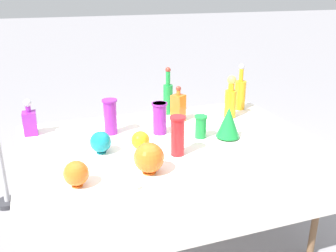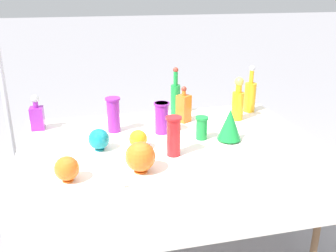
# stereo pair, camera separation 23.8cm
# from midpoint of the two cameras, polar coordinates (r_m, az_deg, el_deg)

# --- Properties ---
(ground_plane) EXTENTS (40.00, 40.00, 0.00)m
(ground_plane) POSITION_cam_midpoint_polar(r_m,az_deg,el_deg) (2.80, -2.54, -16.70)
(ground_plane) COLOR gray
(display_table) EXTENTS (1.87, 1.20, 0.76)m
(display_table) POSITION_cam_midpoint_polar(r_m,az_deg,el_deg) (2.40, -2.50, -3.84)
(display_table) COLOR white
(display_table) RESTS_ON ground
(tall_bottle_0) EXTENTS (0.09, 0.09, 0.37)m
(tall_bottle_0) POSITION_cam_midpoint_polar(r_m,az_deg,el_deg) (3.03, 8.72, 5.00)
(tall_bottle_0) COLOR orange
(tall_bottle_0) RESTS_ON display_table
(tall_bottle_1) EXTENTS (0.07, 0.07, 0.37)m
(tall_bottle_1) POSITION_cam_midpoint_polar(r_m,az_deg,el_deg) (2.88, -2.37, 4.50)
(tall_bottle_1) COLOR #198C38
(tall_bottle_1) RESTS_ON display_table
(tall_bottle_2) EXTENTS (0.09, 0.09, 0.32)m
(tall_bottle_2) POSITION_cam_midpoint_polar(r_m,az_deg,el_deg) (2.82, 7.14, 3.97)
(tall_bottle_2) COLOR orange
(tall_bottle_2) RESTS_ON display_table
(square_decanter_0) EXTENTS (0.11, 0.11, 0.27)m
(square_decanter_0) POSITION_cam_midpoint_polar(r_m,az_deg,el_deg) (2.72, -0.92, 2.87)
(square_decanter_0) COLOR orange
(square_decanter_0) RESTS_ON display_table
(square_decanter_1) EXTENTS (0.09, 0.09, 0.25)m
(square_decanter_1) POSITION_cam_midpoint_polar(r_m,az_deg,el_deg) (2.68, -22.74, 0.72)
(square_decanter_1) COLOR purple
(square_decanter_1) RESTS_ON display_table
(slender_vase_0) EXTENTS (0.08, 0.08, 0.15)m
(slender_vase_0) POSITION_cam_midpoint_polar(r_m,az_deg,el_deg) (2.43, 2.24, -0.02)
(slender_vase_0) COLOR #198C38
(slender_vase_0) RESTS_ON display_table
(slender_vase_1) EXTENTS (0.10, 0.10, 0.24)m
(slender_vase_1) POSITION_cam_midpoint_polar(r_m,az_deg,el_deg) (2.53, -11.46, 1.49)
(slender_vase_1) COLOR purple
(slender_vase_1) RESTS_ON display_table
(slender_vase_2) EXTENTS (0.09, 0.09, 0.24)m
(slender_vase_2) POSITION_cam_midpoint_polar(r_m,az_deg,el_deg) (2.17, -1.66, -1.41)
(slender_vase_2) COLOR red
(slender_vase_2) RESTS_ON display_table
(slender_vase_3) EXTENTS (0.11, 0.11, 0.21)m
(slender_vase_3) POSITION_cam_midpoint_polar(r_m,az_deg,el_deg) (2.50, -4.01, 1.28)
(slender_vase_3) COLOR purple
(slender_vase_3) RESTS_ON display_table
(fluted_vase_0) EXTENTS (0.15, 0.15, 0.21)m
(fluted_vase_0) POSITION_cam_midpoint_polar(r_m,az_deg,el_deg) (2.43, 6.45, 0.53)
(fluted_vase_0) COLOR #198C38
(fluted_vase_0) RESTS_ON display_table
(round_bowl_0) EXTENTS (0.11, 0.11, 0.12)m
(round_bowl_0) POSITION_cam_midpoint_polar(r_m,az_deg,el_deg) (2.27, -7.23, -2.24)
(round_bowl_0) COLOR orange
(round_bowl_0) RESTS_ON display_table
(round_bowl_1) EXTENTS (0.13, 0.13, 0.13)m
(round_bowl_1) POSITION_cam_midpoint_polar(r_m,az_deg,el_deg) (2.27, -13.21, -2.46)
(round_bowl_1) COLOR teal
(round_bowl_1) RESTS_ON display_table
(round_bowl_2) EXTENTS (0.16, 0.16, 0.17)m
(round_bowl_2) POSITION_cam_midpoint_polar(r_m,az_deg,el_deg) (1.99, -6.36, -4.92)
(round_bowl_2) COLOR orange
(round_bowl_2) RESTS_ON display_table
(round_bowl_3) EXTENTS (0.13, 0.13, 0.13)m
(round_bowl_3) POSITION_cam_midpoint_polar(r_m,az_deg,el_deg) (1.94, -17.29, -7.01)
(round_bowl_3) COLOR orange
(round_bowl_3) RESTS_ON display_table
(price_tag_left) EXTENTS (0.07, 0.02, 0.05)m
(price_tag_left) POSITION_cam_midpoint_polar(r_m,az_deg,el_deg) (1.87, -9.29, -9.20)
(price_tag_left) COLOR white
(price_tag_left) RESTS_ON display_table
(price_tag_center) EXTENTS (0.05, 0.02, 0.04)m
(price_tag_center) POSITION_cam_midpoint_polar(r_m,az_deg,el_deg) (2.07, 8.58, -6.11)
(price_tag_center) COLOR white
(price_tag_center) RESTS_ON display_table
(cardboard_box_behind_left) EXTENTS (0.45, 0.42, 0.40)m
(cardboard_box_behind_left) POSITION_cam_midpoint_polar(r_m,az_deg,el_deg) (3.85, -13.23, -3.54)
(cardboard_box_behind_left) COLOR tan
(cardboard_box_behind_left) RESTS_ON ground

